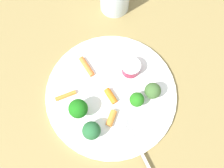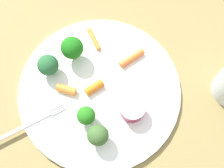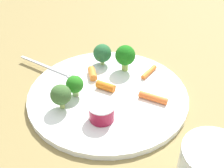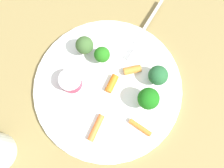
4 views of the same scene
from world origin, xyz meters
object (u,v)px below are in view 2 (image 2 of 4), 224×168
at_px(broccoli_floret_2, 86,116).
at_px(sauce_cup, 133,108).
at_px(broccoli_floret_1, 72,48).
at_px(carrot_stick_3, 94,39).
at_px(broccoli_floret_3, 48,65).
at_px(carrot_stick_1, 94,88).
at_px(fork, 24,126).
at_px(carrot_stick_0, 132,58).
at_px(carrot_stick_2, 66,89).
at_px(broccoli_floret_0, 98,135).
at_px(plate, 100,90).

bearing_deg(broccoli_floret_2, sauce_cup, -42.35).
bearing_deg(broccoli_floret_1, carrot_stick_3, -9.93).
distance_m(broccoli_floret_3, carrot_stick_1, 0.10).
height_order(broccoli_floret_2, fork, broccoli_floret_2).
xyz_separation_m(carrot_stick_0, carrot_stick_3, (-0.01, 0.09, -0.00)).
bearing_deg(carrot_stick_2, carrot_stick_0, -26.06).
distance_m(broccoli_floret_0, broccoli_floret_2, 0.04).
xyz_separation_m(plate, carrot_stick_3, (0.08, 0.07, 0.01)).
bearing_deg(broccoli_floret_0, carrot_stick_0, 14.17).
xyz_separation_m(broccoli_floret_0, carrot_stick_2, (0.04, 0.11, -0.02)).
xyz_separation_m(broccoli_floret_1, carrot_stick_3, (0.05, -0.01, -0.03)).
relative_size(plate, broccoli_floret_3, 6.47).
height_order(broccoli_floret_0, broccoli_floret_3, same).
bearing_deg(broccoli_floret_2, carrot_stick_1, 25.01).
relative_size(plate, carrot_stick_0, 5.66).
relative_size(carrot_stick_1, carrot_stick_2, 1.04).
height_order(carrot_stick_0, carrot_stick_1, carrot_stick_1).
xyz_separation_m(broccoli_floret_2, carrot_stick_3, (0.14, 0.09, -0.02)).
bearing_deg(broccoli_floret_3, carrot_stick_2, -104.70).
distance_m(plate, carrot_stick_2, 0.06).
bearing_deg(plate, broccoli_floret_2, -163.73).
xyz_separation_m(plate, carrot_stick_0, (0.09, -0.01, 0.01)).
relative_size(broccoli_floret_1, fork, 0.37).
distance_m(broccoli_floret_2, carrot_stick_2, 0.07).
distance_m(broccoli_floret_2, fork, 0.12).
relative_size(broccoli_floret_3, carrot_stick_0, 0.87).
relative_size(broccoli_floret_3, carrot_stick_2, 1.32).
bearing_deg(fork, broccoli_floret_0, -62.84).
bearing_deg(carrot_stick_1, broccoli_floret_1, 67.03).
height_order(sauce_cup, broccoli_floret_0, broccoli_floret_0).
relative_size(broccoli_floret_1, carrot_stick_0, 1.06).
relative_size(carrot_stick_1, carrot_stick_3, 0.76).
bearing_deg(broccoli_floret_1, fork, -174.53).
relative_size(sauce_cup, broccoli_floret_2, 1.07).
relative_size(sauce_cup, carrot_stick_3, 0.92).
distance_m(carrot_stick_3, fork, 0.22).
height_order(broccoli_floret_3, carrot_stick_2, broccoli_floret_3).
relative_size(carrot_stick_1, fork, 0.24).
relative_size(broccoli_floret_2, carrot_stick_0, 0.78).
distance_m(plate, fork, 0.16).
relative_size(sauce_cup, broccoli_floret_1, 0.79).
relative_size(sauce_cup, broccoli_floret_3, 0.95).
relative_size(plate, fork, 1.99).
bearing_deg(broccoli_floret_3, carrot_stick_3, -14.35).
bearing_deg(carrot_stick_3, broccoli_floret_1, 170.07).
xyz_separation_m(carrot_stick_0, carrot_stick_2, (-0.13, 0.06, 0.00)).
relative_size(broccoli_floret_3, carrot_stick_1, 1.27).
bearing_deg(broccoli_floret_1, broccoli_floret_0, -126.50).
distance_m(sauce_cup, carrot_stick_1, 0.09).
distance_m(broccoli_floret_0, broccoli_floret_1, 0.17).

